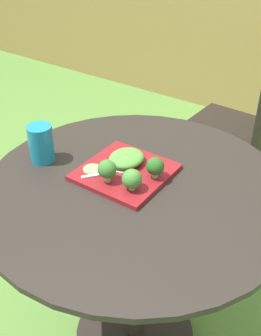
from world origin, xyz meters
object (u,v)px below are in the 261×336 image
object	(u,v)px
salad_plate	(125,172)
drinking_glass	(41,145)
patio_chair	(250,121)
fork	(113,172)

from	to	relation	value
salad_plate	drinking_glass	distance (m)	0.27
patio_chair	fork	size ratio (longest dim) A/B	6.93
patio_chair	drinking_glass	world-z (taller)	patio_chair
salad_plate	fork	distance (m)	0.04
patio_chair	salad_plate	world-z (taller)	patio_chair
salad_plate	drinking_glass	bearing A→B (deg)	-162.15
drinking_glass	fork	world-z (taller)	drinking_glass
salad_plate	fork	size ratio (longest dim) A/B	1.91
salad_plate	drinking_glass	xyz separation A→B (m)	(-0.25, -0.08, 0.05)
drinking_glass	fork	distance (m)	0.24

